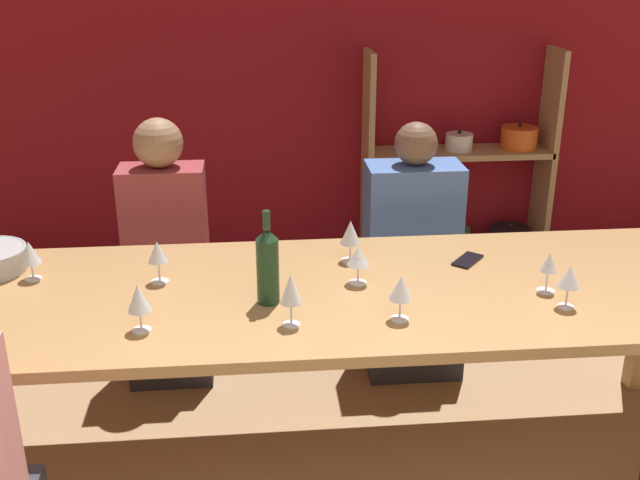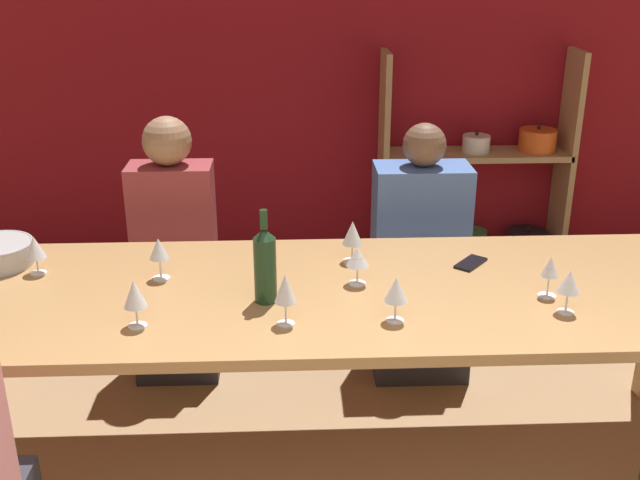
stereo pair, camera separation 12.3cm
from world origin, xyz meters
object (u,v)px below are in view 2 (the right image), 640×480
object	(u,v)px
wine_glass_red_c	(358,258)
wine_glass_red_b	(550,269)
wine_bottle_dark	(265,264)
person_far_a	(417,279)
shelf_unit	(478,191)
cell_phone	(471,263)
wine_glass_red_d	(352,234)
wine_glass_white_b	(135,295)
dining_table	(321,306)
wine_glass_red_a	(35,248)
wine_glass_red_f	(569,283)
person_far_b	(177,276)
wine_glass_empty_b	(285,289)
wine_glass_red_e	(159,250)
wine_glass_empty_a	(396,290)

from	to	relation	value
wine_glass_red_c	wine_glass_red_b	bearing A→B (deg)	-11.24
wine_bottle_dark	person_far_a	xyz separation A→B (m)	(0.69, 0.87, -0.47)
shelf_unit	cell_phone	xyz separation A→B (m)	(-0.51, -1.88, 0.33)
wine_bottle_dark	wine_glass_red_d	xyz separation A→B (m)	(0.33, 0.33, -0.02)
shelf_unit	wine_glass_white_b	bearing A→B (deg)	-126.23
dining_table	wine_glass_red_a	distance (m)	1.09
wine_glass_red_f	person_far_b	world-z (taller)	person_far_b
person_far_a	wine_glass_empty_b	bearing A→B (deg)	59.29
cell_phone	person_far_b	bearing A→B (deg)	153.71
wine_glass_red_d	wine_glass_red_e	distance (m)	0.73
wine_bottle_dark	wine_glass_red_c	xyz separation A→B (m)	(0.33, 0.12, -0.04)
wine_glass_empty_a	wine_glass_empty_b	distance (m)	0.36
dining_table	person_far_a	distance (m)	0.97
wine_glass_red_f	cell_phone	world-z (taller)	wine_glass_red_f
wine_glass_red_c	person_far_b	distance (m)	1.16
wine_glass_red_c	wine_glass_red_e	world-z (taller)	wine_glass_red_e
wine_glass_empty_a	wine_glass_red_e	world-z (taller)	wine_glass_red_e
wine_glass_red_c	wine_glass_red_f	distance (m)	0.73
wine_glass_red_b	person_far_a	distance (m)	1.03
wine_glass_empty_b	wine_glass_red_c	xyz separation A→B (m)	(0.26, 0.30, -0.02)
wine_bottle_dark	wine_glass_red_f	distance (m)	1.02
wine_glass_red_b	person_far_b	world-z (taller)	person_far_b
wine_glass_red_d	person_far_a	bearing A→B (deg)	56.21
dining_table	wine_glass_red_d	xyz separation A→B (m)	(0.13, 0.24, 0.18)
shelf_unit	wine_glass_red_d	distance (m)	2.11
dining_table	wine_glass_red_b	distance (m)	0.82
wine_glass_empty_a	wine_glass_red_e	xyz separation A→B (m)	(-0.82, 0.37, 0.00)
wine_glass_red_d	wine_glass_red_e	size ratio (longest dim) A/B	1.04
cell_phone	wine_glass_empty_a	bearing A→B (deg)	-128.36
person_far_a	person_far_b	distance (m)	1.14
wine_glass_empty_a	wine_glass_red_d	xyz separation A→B (m)	(-0.10, 0.50, 0.00)
dining_table	wine_glass_red_b	bearing A→B (deg)	-6.70
wine_glass_red_a	wine_glass_empty_a	distance (m)	1.36
cell_phone	wine_glass_red_b	bearing A→B (deg)	-54.83
dining_table	wine_glass_red_c	bearing A→B (deg)	15.87
wine_glass_empty_b	wine_glass_red_b	xyz separation A→B (m)	(0.92, 0.17, -0.02)
wine_glass_red_a	person_far_a	xyz separation A→B (m)	(1.55, 0.60, -0.44)
shelf_unit	dining_table	bearing A→B (deg)	-117.88
wine_glass_red_b	wine_glass_red_c	distance (m)	0.67
wine_glass_red_a	cell_phone	distance (m)	1.65
wine_glass_red_b	person_far_b	bearing A→B (deg)	147.97
dining_table	cell_phone	size ratio (longest dim) A/B	19.63
shelf_unit	wine_glass_red_b	xyz separation A→B (m)	(-0.31, -2.17, 0.43)
wine_glass_empty_b	cell_phone	distance (m)	0.86
dining_table	wine_glass_empty_b	distance (m)	0.35
wine_glass_red_a	wine_glass_red_b	size ratio (longest dim) A/B	0.99
shelf_unit	dining_table	xyz separation A→B (m)	(-1.10, -2.07, 0.25)
wine_glass_empty_a	wine_glass_empty_b	xyz separation A→B (m)	(-0.36, -0.01, 0.01)
wine_glass_red_c	wine_glass_red_e	xyz separation A→B (m)	(-0.72, 0.08, 0.01)
wine_glass_red_a	cell_phone	xyz separation A→B (m)	(1.65, 0.01, -0.10)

